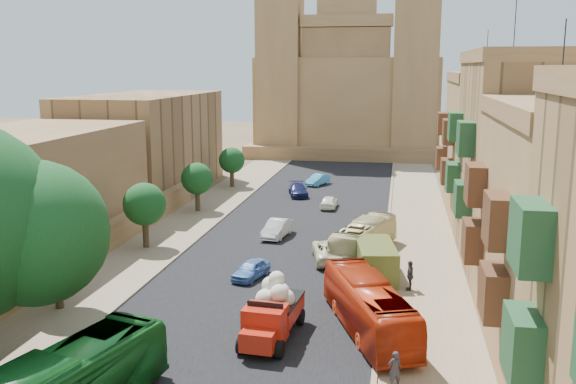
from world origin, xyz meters
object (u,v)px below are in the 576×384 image
(bus_cream_east, at_px, (364,238))
(car_dkblue, at_px, (298,190))
(church, at_px, (349,89))
(bus_red_east, at_px, (369,306))
(street_tree_b, at_px, (145,204))
(pedestrian_a, at_px, (395,369))
(street_tree_a, at_px, (56,243))
(car_blue_a, at_px, (251,269))
(red_truck, at_px, (272,311))
(car_blue_b, at_px, (318,180))
(car_white_a, at_px, (277,229))
(street_tree_c, at_px, (197,179))
(car_white_b, at_px, (329,202))
(street_tree_d, at_px, (232,161))
(olive_pickup, at_px, (376,261))
(pedestrian_c, at_px, (410,276))
(car_cream, at_px, (331,250))

(bus_cream_east, relative_size, car_dkblue, 1.97)
(church, xyz_separation_m, bus_red_east, (6.50, -66.93, -8.20))
(street_tree_b, height_order, pedestrian_a, street_tree_b)
(bus_cream_east, bearing_deg, street_tree_a, 57.48)
(car_blue_a, distance_m, car_dkblue, 25.65)
(street_tree_b, bearing_deg, red_truck, -49.02)
(car_blue_b, relative_size, pedestrian_a, 2.32)
(car_white_a, bearing_deg, red_truck, -72.45)
(bus_red_east, bearing_deg, street_tree_b, -57.17)
(car_blue_b, bearing_deg, street_tree_a, -81.00)
(street_tree_b, xyz_separation_m, street_tree_c, (0.00, 12.00, -0.22))
(church, height_order, car_white_b, church)
(street_tree_d, relative_size, car_blue_b, 1.20)
(olive_pickup, relative_size, pedestrian_a, 3.43)
(street_tree_a, distance_m, street_tree_b, 12.01)
(car_white_a, xyz_separation_m, car_blue_b, (0.28, 22.18, -0.07))
(olive_pickup, bearing_deg, street_tree_a, -153.52)
(church, height_order, street_tree_a, church)
(street_tree_a, bearing_deg, car_blue_a, 36.22)
(church, height_order, bus_cream_east, church)
(street_tree_b, distance_m, pedestrian_a, 25.21)
(street_tree_c, xyz_separation_m, pedestrian_c, (18.56, -17.90, -2.03))
(car_white_a, bearing_deg, street_tree_a, -110.76)
(street_tree_a, relative_size, car_blue_a, 1.64)
(street_tree_d, distance_m, olive_pickup, 32.36)
(street_tree_d, bearing_deg, olive_pickup, -59.29)
(street_tree_a, height_order, car_dkblue, street_tree_a)
(bus_red_east, xyz_separation_m, bus_cream_east, (-0.98, 13.36, -0.15))
(pedestrian_a, bearing_deg, street_tree_c, -79.06)
(red_truck, xyz_separation_m, olive_pickup, (4.47, 10.07, -0.34))
(street_tree_a, xyz_separation_m, pedestrian_c, (18.56, 6.10, -2.72))
(red_truck, bearing_deg, bus_red_east, 18.95)
(street_tree_d, xyz_separation_m, bus_red_east, (16.50, -36.31, -1.55))
(street_tree_c, bearing_deg, red_truck, -65.04)
(bus_cream_east, height_order, car_dkblue, bus_cream_east)
(car_blue_a, bearing_deg, car_white_b, 98.20)
(car_white_b, relative_size, car_blue_b, 0.94)
(car_cream, height_order, car_white_b, car_cream)
(olive_pickup, bearing_deg, pedestrian_a, -84.51)
(church, bearing_deg, car_cream, -86.45)
(street_tree_d, relative_size, pedestrian_a, 2.77)
(street_tree_b, relative_size, car_dkblue, 1.11)
(car_white_b, bearing_deg, street_tree_a, 68.86)
(street_tree_c, xyz_separation_m, bus_red_east, (16.50, -24.31, -1.61))
(street_tree_a, bearing_deg, pedestrian_c, 18.19)
(olive_pickup, relative_size, car_white_a, 1.33)
(bus_red_east, height_order, car_dkblue, bus_red_east)
(street_tree_b, distance_m, car_blue_b, 28.16)
(street_tree_a, distance_m, pedestrian_c, 19.73)
(bus_red_east, distance_m, bus_cream_east, 13.40)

